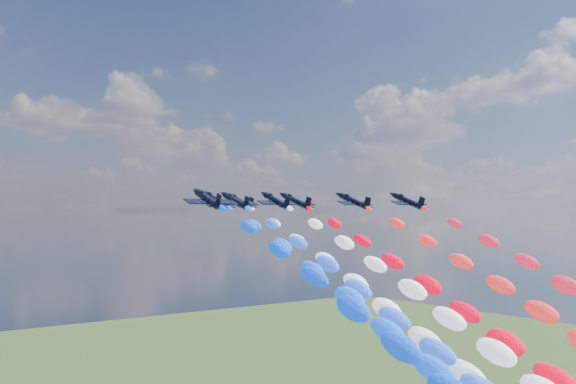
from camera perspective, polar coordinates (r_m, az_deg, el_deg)
jet_0 at (r=141.66m, az=-6.50°, el=-0.57°), size 10.66×13.98×6.95m
jet_1 at (r=154.93m, az=-5.86°, el=-0.64°), size 10.45×13.84×6.95m
jet_2 at (r=168.28m, az=-4.26°, el=-0.71°), size 10.01×13.53×6.95m
jet_3 at (r=167.21m, az=-0.98°, el=-0.71°), size 10.28×13.72×6.95m
jet_4 at (r=179.51m, az=-3.91°, el=-0.75°), size 10.58×13.94×6.95m
trail_4 at (r=133.43m, az=12.46°, el=-14.05°), size 5.84×126.58×64.96m
jet_5 at (r=175.74m, az=0.63°, el=-0.74°), size 10.49×13.87×6.95m
trail_5 at (r=133.99m, az=18.89°, el=-13.95°), size 5.84×126.58×64.96m
jet_6 at (r=176.20m, az=5.30°, el=-0.74°), size 10.56×13.91×6.95m
jet_7 at (r=177.13m, az=9.60°, el=-0.73°), size 10.18×13.65×6.95m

